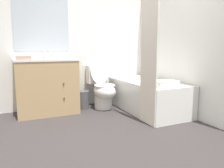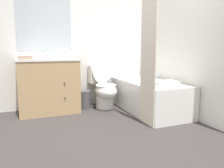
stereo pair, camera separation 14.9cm
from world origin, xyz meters
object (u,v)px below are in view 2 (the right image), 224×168
at_px(vanity_cabinet, 49,85).
at_px(wastebasket, 85,99).
at_px(soap_dispenser, 72,54).
at_px(bath_towel_folded, 165,84).
at_px(bathtub, 148,96).
at_px(tissue_box, 56,56).
at_px(hand_towel_folded, 25,58).
at_px(sink_faucet, 46,56).
at_px(toilet, 104,88).

relative_size(vanity_cabinet, wastebasket, 3.04).
height_order(vanity_cabinet, soap_dispenser, soap_dispenser).
relative_size(soap_dispenser, bath_towel_folded, 0.51).
bearing_deg(bath_towel_folded, soap_dispenser, 134.06).
height_order(bathtub, wastebasket, bathtub).
bearing_deg(bath_towel_folded, tissue_box, 140.16).
relative_size(vanity_cabinet, bath_towel_folded, 2.81).
height_order(soap_dispenser, hand_towel_folded, soap_dispenser).
bearing_deg(hand_towel_folded, tissue_box, 15.70).
xyz_separation_m(vanity_cabinet, hand_towel_folded, (-0.33, -0.18, 0.46)).
bearing_deg(wastebasket, sink_faucet, 165.37).
bearing_deg(bath_towel_folded, wastebasket, 125.92).
height_order(toilet, wastebasket, toilet).
xyz_separation_m(vanity_cabinet, bathtub, (1.54, -0.51, -0.19)).
bearing_deg(sink_faucet, vanity_cabinet, -90.00).
distance_m(sink_faucet, soap_dispenser, 0.44).
bearing_deg(bath_towel_folded, bathtub, 80.22).
height_order(toilet, hand_towel_folded, hand_towel_folded).
height_order(bathtub, soap_dispenser, soap_dispenser).
bearing_deg(soap_dispenser, sink_faucet, 149.65).
bearing_deg(wastebasket, hand_towel_folded, -167.96).
relative_size(vanity_cabinet, soap_dispenser, 5.49).
bearing_deg(sink_faucet, bathtub, -24.09).
bearing_deg(vanity_cabinet, bathtub, -18.41).
bearing_deg(toilet, tissue_box, 177.64).
height_order(vanity_cabinet, wastebasket, vanity_cabinet).
bearing_deg(soap_dispenser, hand_towel_folded, -169.36).
relative_size(vanity_cabinet, hand_towel_folded, 4.63).
bearing_deg(tissue_box, wastebasket, 8.35).
bearing_deg(bathtub, toilet, 145.19).
bearing_deg(toilet, wastebasket, 162.69).
relative_size(wastebasket, tissue_box, 2.32).
height_order(vanity_cabinet, sink_faucet, sink_faucet).
bearing_deg(wastebasket, soap_dispenser, -163.56).
bearing_deg(bathtub, vanity_cabinet, 161.59).
distance_m(vanity_cabinet, toilet, 0.93).
distance_m(bathtub, tissue_box, 1.63).
bearing_deg(hand_towel_folded, toilet, 4.39).
bearing_deg(toilet, soap_dispenser, 176.16).
xyz_separation_m(wastebasket, tissue_box, (-0.47, -0.07, 0.76)).
height_order(vanity_cabinet, hand_towel_folded, hand_towel_folded).
distance_m(vanity_cabinet, sink_faucet, 0.50).
distance_m(toilet, bathtub, 0.76).
bearing_deg(wastebasket, bath_towel_folded, -54.08).
distance_m(vanity_cabinet, hand_towel_folded, 0.59).
xyz_separation_m(toilet, bath_towel_folded, (0.52, -1.06, 0.20)).
bearing_deg(tissue_box, soap_dispenser, 0.89).
bearing_deg(tissue_box, bathtub, -18.22).
height_order(vanity_cabinet, bathtub, vanity_cabinet).
distance_m(bathtub, hand_towel_folded, 2.01).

